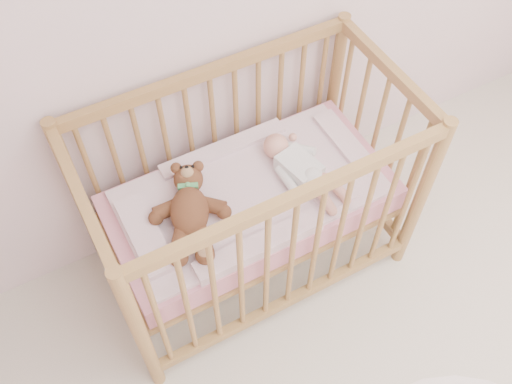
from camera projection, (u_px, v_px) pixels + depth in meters
crib at (251, 200)px, 2.48m from camera, size 1.36×0.76×1.00m
mattress at (251, 202)px, 2.50m from camera, size 1.22×0.62×0.13m
blanket at (250, 192)px, 2.43m from camera, size 1.10×0.58×0.06m
baby at (299, 165)px, 2.43m from camera, size 0.34×0.54×0.12m
teddy_bear at (189, 211)px, 2.28m from camera, size 0.51×0.59×0.14m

